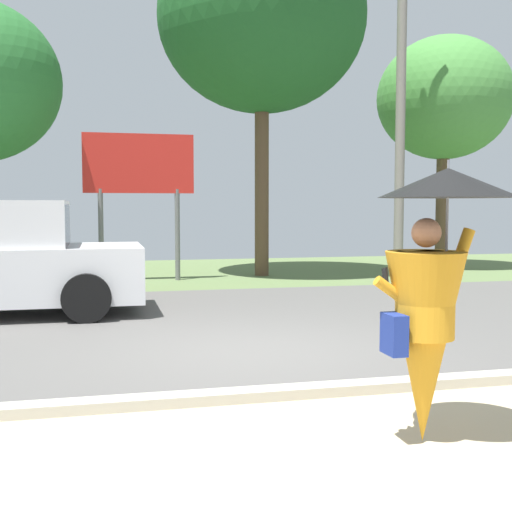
{
  "coord_description": "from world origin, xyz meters",
  "views": [
    {
      "loc": [
        -1.83,
        -7.76,
        1.78
      ],
      "look_at": [
        0.26,
        1.0,
        1.1
      ],
      "focal_mm": 45.86,
      "sensor_mm": 36.0,
      "label": 1
    }
  ],
  "objects": [
    {
      "name": "utility_pole",
      "position": [
        5.47,
        7.36,
        4.17
      ],
      "size": [
        1.8,
        0.24,
        7.98
      ],
      "color": "gray",
      "rests_on": "ground_plane"
    },
    {
      "name": "roadside_billboard",
      "position": [
        -0.91,
        8.03,
        2.55
      ],
      "size": [
        2.6,
        0.12,
        3.5
      ],
      "color": "slate",
      "rests_on": "ground_plane"
    },
    {
      "name": "tree_right_mid",
      "position": [
        7.79,
        9.37,
        4.84
      ],
      "size": [
        3.81,
        3.81,
        6.6
      ],
      "color": "brown",
      "rests_on": "ground_plane"
    },
    {
      "name": "tree_center_back",
      "position": [
        2.23,
        8.58,
        6.53
      ],
      "size": [
        5.26,
        5.26,
        8.94
      ],
      "color": "brown",
      "rests_on": "ground_plane"
    },
    {
      "name": "ground_plane",
      "position": [
        0.0,
        2.95,
        -0.05
      ],
      "size": [
        40.0,
        22.0,
        0.2
      ],
      "color": "#565451"
    },
    {
      "name": "monk_pedestrian",
      "position": [
        0.56,
        -3.35,
        1.12
      ],
      "size": [
        1.09,
        1.03,
        2.13
      ],
      "rotation": [
        0.0,
        0.0,
        0.25
      ],
      "color": "orange",
      "rests_on": "ground_plane"
    }
  ]
}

